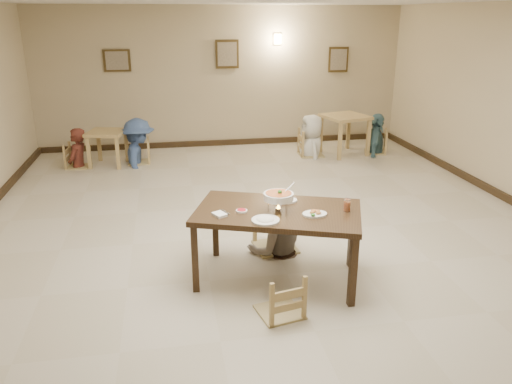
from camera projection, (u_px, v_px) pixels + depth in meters
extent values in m
plane|color=#BCB29D|center=(268.00, 234.00, 6.72)|extent=(10.00, 10.00, 0.00)
plane|color=tan|center=(223.00, 78.00, 10.86)|extent=(10.00, 0.00, 10.00)
cube|color=black|center=(224.00, 142.00, 11.31)|extent=(8.00, 0.06, 0.12)
cube|color=#372811|center=(117.00, 61.00, 10.32)|extent=(0.55, 0.03, 0.45)
cube|color=gray|center=(117.00, 61.00, 10.30)|extent=(0.45, 0.01, 0.37)
cube|color=#372811|center=(227.00, 54.00, 10.67)|extent=(0.50, 0.03, 0.60)
cube|color=gray|center=(227.00, 54.00, 10.65)|extent=(0.41, 0.01, 0.49)
cube|color=#372811|center=(338.00, 60.00, 11.13)|extent=(0.45, 0.03, 0.55)
cube|color=gray|center=(339.00, 60.00, 11.12)|extent=(0.37, 0.01, 0.45)
cube|color=#FFD88C|center=(277.00, 39.00, 10.75)|extent=(0.16, 0.05, 0.22)
cube|color=#372514|center=(278.00, 212.00, 5.35)|extent=(1.98, 1.52, 0.06)
cube|color=#372514|center=(195.00, 259.00, 5.22)|extent=(0.07, 0.07, 0.76)
cube|color=#372514|center=(353.00, 272.00, 4.96)|extent=(0.07, 0.07, 0.76)
cube|color=#372514|center=(215.00, 226.00, 6.02)|extent=(0.07, 0.07, 0.76)
cube|color=#372514|center=(352.00, 236.00, 5.76)|extent=(0.07, 0.07, 0.76)
cube|color=tan|center=(276.00, 213.00, 6.16)|extent=(0.50, 0.50, 0.05)
cube|color=tan|center=(280.00, 277.00, 4.81)|extent=(0.41, 0.41, 0.04)
imported|color=gray|center=(277.00, 193.00, 6.00)|extent=(0.75, 0.59, 1.53)
torus|color=silver|center=(278.00, 200.00, 5.26)|extent=(0.25, 0.25, 0.01)
cylinder|color=silver|center=(278.00, 210.00, 5.30)|extent=(0.07, 0.07, 0.04)
cone|color=#FFA526|center=(278.00, 205.00, 5.28)|extent=(0.04, 0.04, 0.06)
cylinder|color=white|center=(279.00, 196.00, 5.25)|extent=(0.32, 0.32, 0.07)
cylinder|color=#B55125|center=(279.00, 193.00, 5.24)|extent=(0.28, 0.28, 0.02)
sphere|color=#2D7223|center=(280.00, 192.00, 5.22)|extent=(0.05, 0.05, 0.05)
cylinder|color=silver|center=(289.00, 188.00, 5.30)|extent=(0.15, 0.09, 0.10)
cylinder|color=silver|center=(286.00, 203.00, 5.35)|extent=(0.01, 0.01, 0.14)
cylinder|color=silver|center=(268.00, 204.00, 5.32)|extent=(0.01, 0.01, 0.14)
cylinder|color=silver|center=(281.00, 209.00, 5.18)|extent=(0.01, 0.01, 0.14)
cylinder|color=white|center=(285.00, 201.00, 5.58)|extent=(0.27, 0.27, 0.02)
ellipsoid|color=white|center=(285.00, 200.00, 5.58)|extent=(0.18, 0.15, 0.06)
cylinder|color=white|center=(266.00, 220.00, 5.04)|extent=(0.29, 0.29, 0.02)
ellipsoid|color=white|center=(266.00, 220.00, 5.04)|extent=(0.19, 0.16, 0.07)
cylinder|color=white|center=(315.00, 214.00, 5.20)|extent=(0.26, 0.26, 0.02)
sphere|color=#2D7223|center=(313.00, 215.00, 5.12)|extent=(0.04, 0.04, 0.04)
cylinder|color=white|center=(242.00, 211.00, 5.29)|extent=(0.12, 0.12, 0.02)
cylinder|color=#AC121D|center=(242.00, 210.00, 5.28)|extent=(0.09, 0.09, 0.01)
cube|color=white|center=(220.00, 214.00, 5.18)|extent=(0.17, 0.18, 0.03)
cube|color=silver|center=(223.00, 212.00, 5.26)|extent=(0.08, 0.15, 0.01)
cube|color=silver|center=(226.00, 212.00, 5.26)|extent=(0.08, 0.15, 0.01)
cylinder|color=white|center=(347.00, 205.00, 5.28)|extent=(0.07, 0.07, 0.14)
cylinder|color=orange|center=(347.00, 206.00, 5.29)|extent=(0.06, 0.06, 0.10)
cube|color=tan|center=(106.00, 133.00, 9.62)|extent=(0.82, 0.82, 0.06)
cube|color=tan|center=(89.00, 153.00, 9.48)|extent=(0.07, 0.07, 0.62)
cube|color=tan|center=(118.00, 154.00, 9.45)|extent=(0.07, 0.07, 0.62)
cube|color=tan|center=(99.00, 146.00, 10.01)|extent=(0.07, 0.07, 0.62)
cube|color=tan|center=(127.00, 146.00, 9.98)|extent=(0.07, 0.07, 0.62)
cube|color=tan|center=(345.00, 117.00, 10.34)|extent=(1.02, 1.02, 0.06)
cube|color=tan|center=(340.00, 142.00, 10.04)|extent=(0.07, 0.07, 0.77)
cube|color=tan|center=(368.00, 138.00, 10.33)|extent=(0.07, 0.07, 0.77)
cube|color=tan|center=(321.00, 134.00, 10.64)|extent=(0.07, 0.07, 0.77)
cube|color=tan|center=(348.00, 131.00, 10.93)|extent=(0.07, 0.07, 0.77)
cube|color=tan|center=(76.00, 147.00, 9.55)|extent=(0.42, 0.42, 0.05)
cube|color=tan|center=(138.00, 142.00, 9.84)|extent=(0.43, 0.43, 0.05)
cube|color=tan|center=(312.00, 133.00, 10.35)|extent=(0.49, 0.49, 0.05)
cube|color=tan|center=(377.00, 133.00, 10.57)|extent=(0.44, 0.44, 0.05)
imported|color=#53221A|center=(74.00, 128.00, 9.43)|extent=(0.52, 0.64, 1.53)
imported|color=#425D90|center=(136.00, 119.00, 9.68)|extent=(0.69, 1.16, 1.78)
imported|color=silver|center=(312.00, 115.00, 10.22)|extent=(0.55, 0.85, 1.72)
imported|color=slate|center=(378.00, 114.00, 10.43)|extent=(0.81, 1.07, 1.69)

